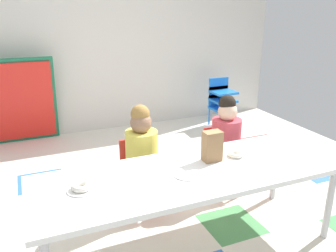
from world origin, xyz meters
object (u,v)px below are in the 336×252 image
kid_chair_blue_stack (222,99)px  donut_powdered_loose (236,154)px  paper_plate_near_edge (82,190)px  paper_plate_center_table (187,174)px  donut_powdered_on_plate (82,186)px  seated_child_near_camera (141,149)px  seated_child_middle_seat (226,136)px  craft_table (192,177)px  folded_activity_table (18,102)px  paper_bag_brown (212,146)px

kid_chair_blue_stack → donut_powdered_loose: size_ratio=5.65×
paper_plate_near_edge → paper_plate_center_table: same height
paper_plate_near_edge → donut_powdered_on_plate: size_ratio=1.46×
seated_child_near_camera → kid_chair_blue_stack: size_ratio=1.35×
seated_child_near_camera → seated_child_middle_seat: 0.79m
paper_plate_near_edge → craft_table: bearing=-2.3°
seated_child_near_camera → donut_powdered_on_plate: bearing=-135.2°
seated_child_near_camera → kid_chair_blue_stack: (1.77, 1.66, -0.16)m
donut_powdered_on_plate → folded_activity_table: bearing=97.4°
paper_bag_brown → paper_plate_near_edge: 0.94m
kid_chair_blue_stack → donut_powdered_on_plate: size_ratio=5.52×
kid_chair_blue_stack → paper_plate_center_table: kid_chair_blue_stack is taller
seated_child_middle_seat → donut_powdered_loose: 0.55m
folded_activity_table → donut_powdered_on_plate: size_ratio=8.81×
seated_child_middle_seat → folded_activity_table: (-1.69, 2.02, -0.02)m
seated_child_middle_seat → donut_powdered_on_plate: seated_child_middle_seat is taller
donut_powdered_loose → paper_plate_near_edge: bearing=-176.8°
craft_table → donut_powdered_on_plate: 0.73m
craft_table → kid_chair_blue_stack: size_ratio=3.11×
folded_activity_table → paper_plate_near_edge: size_ratio=6.04×
craft_table → paper_bag_brown: size_ratio=9.61×
craft_table → paper_bag_brown: bearing=25.4°
seated_child_near_camera → folded_activity_table: folded_activity_table is taller
paper_plate_near_edge → donut_powdered_on_plate: 0.02m
seated_child_middle_seat → paper_plate_near_edge: seated_child_middle_seat is taller
paper_plate_near_edge → kid_chair_blue_stack: bearing=43.6°
paper_plate_near_edge → paper_plate_center_table: 0.67m
seated_child_near_camera → paper_plate_center_table: bearing=-80.6°
craft_table → donut_powdered_on_plate: (-0.72, 0.03, 0.07)m
craft_table → paper_plate_near_edge: size_ratio=11.74×
seated_child_near_camera → paper_plate_near_edge: seated_child_near_camera is taller
folded_activity_table → donut_powdered_on_plate: bearing=-82.6°
craft_table → paper_bag_brown: (0.21, 0.10, 0.16)m
paper_bag_brown → paper_plate_center_table: 0.31m
donut_powdered_on_plate → kid_chair_blue_stack: bearing=43.6°
paper_bag_brown → paper_plate_near_edge: (-0.93, -0.07, -0.11)m
kid_chair_blue_stack → paper_plate_near_edge: size_ratio=3.78×
paper_plate_center_table → donut_powdered_on_plate: donut_powdered_on_plate is taller
paper_plate_center_table → seated_child_near_camera: bearing=99.4°
seated_child_middle_seat → kid_chair_blue_stack: 1.93m
folded_activity_table → seated_child_near_camera: bearing=-65.9°
folded_activity_table → donut_powdered_loose: size_ratio=9.03×
folded_activity_table → paper_bag_brown: (1.27, -2.51, 0.17)m
craft_table → seated_child_near_camera: bearing=105.0°
seated_child_near_camera → folded_activity_table: 2.21m
folded_activity_table → donut_powdered_loose: (1.47, -2.52, 0.08)m
paper_bag_brown → donut_powdered_loose: bearing=-1.9°
paper_bag_brown → seated_child_near_camera: bearing=126.6°
craft_table → seated_child_near_camera: 0.61m
kid_chair_blue_stack → donut_powdered_loose: bearing=-119.1°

